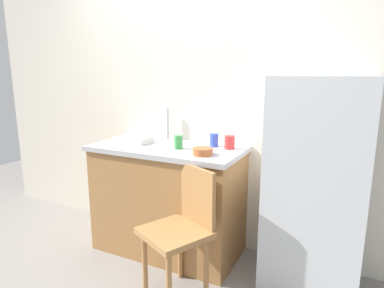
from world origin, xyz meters
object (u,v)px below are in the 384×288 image
(cup_red, at_px, (230,142))
(cup_blue, at_px, (214,140))
(dish_tray, at_px, (135,139))
(refrigerator, at_px, (316,187))
(cup_green, at_px, (179,142))
(chair, at_px, (182,226))
(terracotta_bowl, at_px, (203,151))

(cup_red, bearing_deg, cup_blue, 169.83)
(dish_tray, bearing_deg, cup_blue, 12.68)
(refrigerator, xyz_separation_m, dish_tray, (-1.49, -0.02, 0.20))
(dish_tray, relative_size, cup_green, 2.61)
(dish_tray, bearing_deg, chair, -33.29)
(cup_green, distance_m, cup_red, 0.40)
(terracotta_bowl, height_order, cup_blue, cup_blue)
(refrigerator, distance_m, cup_green, 1.06)
(refrigerator, xyz_separation_m, terracotta_bowl, (-0.78, -0.16, 0.20))
(refrigerator, distance_m, terracotta_bowl, 0.82)
(terracotta_bowl, relative_size, cup_blue, 1.39)
(refrigerator, relative_size, cup_red, 14.19)
(terracotta_bowl, bearing_deg, cup_green, 158.06)
(chair, distance_m, cup_green, 0.68)
(refrigerator, height_order, cup_green, refrigerator)
(dish_tray, bearing_deg, cup_green, -5.74)
(chair, xyz_separation_m, terracotta_bowl, (0.00, 0.32, 0.45))
(cup_blue, relative_size, cup_green, 0.99)
(cup_blue, relative_size, cup_red, 1.01)
(chair, relative_size, dish_tray, 3.18)
(refrigerator, height_order, cup_blue, refrigerator)
(terracotta_bowl, distance_m, cup_red, 0.30)
(chair, xyz_separation_m, cup_green, (-0.25, 0.42, 0.48))
(chair, height_order, cup_green, cup_green)
(refrigerator, distance_m, chair, 0.95)
(cup_green, bearing_deg, chair, -59.33)
(chair, height_order, terracotta_bowl, terracotta_bowl)
(dish_tray, distance_m, cup_red, 0.83)
(terracotta_bowl, bearing_deg, chair, -90.37)
(refrigerator, bearing_deg, terracotta_bowl, -168.12)
(dish_tray, bearing_deg, refrigerator, 0.60)
(refrigerator, bearing_deg, chair, -148.20)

